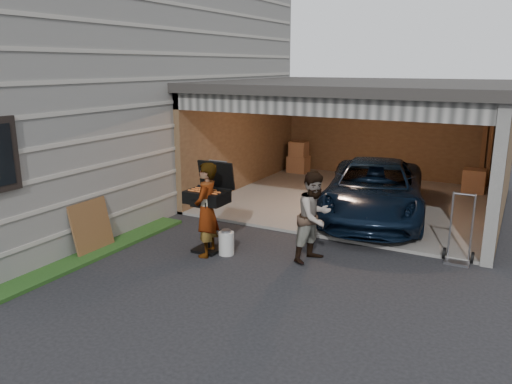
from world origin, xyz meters
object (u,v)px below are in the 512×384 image
at_px(woman, 206,210).
at_px(bbq_grill, 208,200).
at_px(plywood_panel, 92,227).
at_px(hand_truck, 458,249).
at_px(propane_tank, 226,243).
at_px(minivan, 374,192).
at_px(man, 314,217).

relative_size(woman, bbq_grill, 1.04).
xyz_separation_m(plywood_panel, hand_truck, (5.85, 2.59, -0.23)).
bearing_deg(woman, propane_tank, 108.87).
bearing_deg(minivan, propane_tank, -129.53).
height_order(man, hand_truck, man).
bearing_deg(hand_truck, man, -153.90).
height_order(man, plywood_panel, man).
xyz_separation_m(minivan, woman, (-2.00, -3.47, 0.23)).
xyz_separation_m(minivan, hand_truck, (1.95, -1.72, -0.37)).
xyz_separation_m(woman, propane_tank, (0.29, 0.18, -0.63)).
relative_size(man, propane_tank, 3.77).
bearing_deg(propane_tank, man, 18.32).
bearing_deg(propane_tank, bbq_grill, 175.24).
bearing_deg(woman, bbq_grill, -168.82).
height_order(minivan, bbq_grill, bbq_grill).
bearing_deg(bbq_grill, man, 13.74).
bearing_deg(man, bbq_grill, 122.36).
bearing_deg(bbq_grill, plywood_panel, -149.60).
xyz_separation_m(propane_tank, hand_truck, (3.66, 1.57, 0.03)).
bearing_deg(woman, plywood_panel, -79.89).
distance_m(woman, hand_truck, 4.36).
height_order(minivan, hand_truck, hand_truck).
height_order(woman, plywood_panel, woman).
bearing_deg(hand_truck, bbq_grill, -159.31).
height_order(minivan, woman, woman).
relative_size(woman, hand_truck, 1.37).
relative_size(minivan, propane_tank, 10.52).
distance_m(minivan, woman, 4.01).
xyz_separation_m(minivan, plywood_panel, (-3.90, -4.31, -0.14)).
xyz_separation_m(man, hand_truck, (2.20, 1.08, -0.55)).
bearing_deg(man, plywood_panel, 131.08).
height_order(bbq_grill, propane_tank, bbq_grill).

